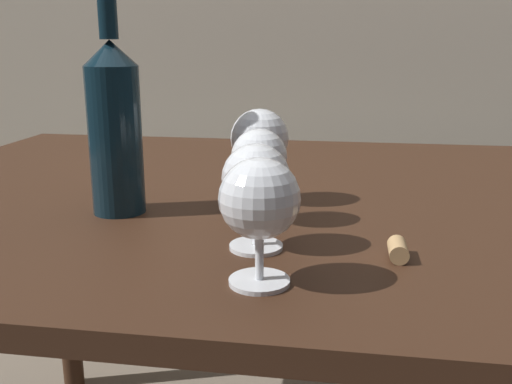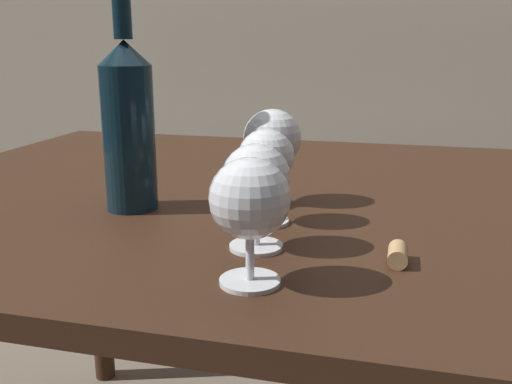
# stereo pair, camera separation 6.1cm
# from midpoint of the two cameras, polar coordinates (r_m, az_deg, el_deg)

# --- Properties ---
(dining_table) EXTENTS (1.40, 0.99, 0.72)m
(dining_table) POSITION_cam_midpoint_polar(r_m,az_deg,el_deg) (0.97, 5.84, -4.38)
(dining_table) COLOR #382114
(dining_table) RESTS_ON ground_plane
(wine_glass_cabernet) EXTENTS (0.08, 0.08, 0.13)m
(wine_glass_cabernet) POSITION_cam_midpoint_polar(r_m,az_deg,el_deg) (0.56, 2.46, -0.98)
(wine_glass_cabernet) COLOR white
(wine_glass_cabernet) RESTS_ON dining_table
(wine_glass_rose) EXTENTS (0.08, 0.08, 0.13)m
(wine_glass_rose) POSITION_cam_midpoint_polar(r_m,az_deg,el_deg) (0.66, 2.63, 1.10)
(wine_glass_rose) COLOR white
(wine_glass_rose) RESTS_ON dining_table
(wine_glass_empty) EXTENTS (0.08, 0.08, 0.13)m
(wine_glass_empty) POSITION_cam_midpoint_polar(r_m,az_deg,el_deg) (0.76, 3.32, 3.15)
(wine_glass_empty) COLOR white
(wine_glass_empty) RESTS_ON dining_table
(wine_glass_white) EXTENTS (0.09, 0.09, 0.14)m
(wine_glass_white) POSITION_cam_midpoint_polar(r_m,az_deg,el_deg) (0.86, 3.68, 5.21)
(wine_glass_white) COLOR white
(wine_glass_white) RESTS_ON dining_table
(wine_bottle) EXTENTS (0.08, 0.08, 0.33)m
(wine_bottle) POSITION_cam_midpoint_polar(r_m,az_deg,el_deg) (0.84, -10.63, 6.86)
(wine_bottle) COLOR #0F232D
(wine_bottle) RESTS_ON dining_table
(cork) EXTENTS (0.02, 0.04, 0.02)m
(cork) POSITION_cam_midpoint_polar(r_m,az_deg,el_deg) (0.67, 16.57, -6.06)
(cork) COLOR tan
(cork) RESTS_ON dining_table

